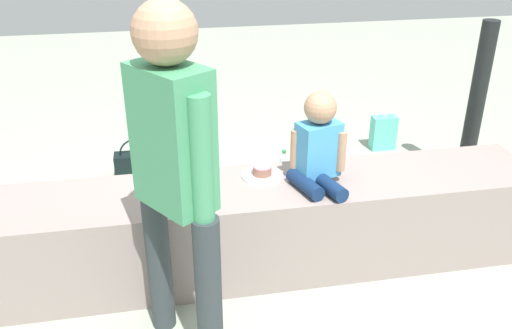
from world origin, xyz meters
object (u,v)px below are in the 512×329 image
Objects in this scene: adult_standing at (174,161)px; gift_bag at (383,132)px; party_cup_red at (408,171)px; child_seated at (318,145)px; water_bottle_far_side at (289,203)px; handbag_black_leather at (137,165)px; water_bottle_near_gift at (284,166)px; cake_plate at (262,173)px.

gift_bag is (1.69, 1.84, -0.78)m from adult_standing.
adult_standing is 2.31m from party_cup_red.
child_seated is 0.81m from water_bottle_far_side.
handbag_black_leather is (-0.94, 0.68, 0.02)m from water_bottle_far_side.
water_bottle_near_gift is 0.71× the size of handbag_black_leather.
handbag_black_leather is (-1.92, -0.17, -0.03)m from gift_bag.
water_bottle_near_gift is (-0.89, -0.36, -0.04)m from gift_bag.
adult_standing is 1.48m from water_bottle_far_side.
gift_bag is at bearing 47.49° from adult_standing.
gift_bag reaches higher than water_bottle_near_gift.
water_bottle_near_gift is 2.16× the size of party_cup_red.
child_seated reaches higher than gift_bag.
handbag_black_leather is at bearing 123.00° from cake_plate.
water_bottle_near_gift is 1.19× the size of water_bottle_far_side.
child_seated is 4.77× the size of party_cup_red.
gift_bag is (0.96, 1.36, -0.57)m from child_seated.
cake_plate is 2.22× the size of party_cup_red.
adult_standing reaches higher than water_bottle_far_side.
cake_plate is 1.02× the size of water_bottle_near_gift.
child_seated is 1.76m from gift_bag.
water_bottle_far_side is (0.25, 0.39, -0.43)m from cake_plate.
party_cup_red is at bearing -91.76° from gift_bag.
child_seated reaches higher than water_bottle_near_gift.
water_bottle_near_gift is 0.89m from party_cup_red.
water_bottle_far_side is at bearing 54.30° from adult_standing.
gift_bag is (1.22, 1.24, -0.38)m from cake_plate.
party_cup_red is 1.93m from handbag_black_leather.
adult_standing is 1.87m from water_bottle_near_gift.
handbag_black_leather reaches higher than party_cup_red.
child_seated is at bearing -138.23° from party_cup_red.
gift_bag is at bearing 5.05° from handbag_black_leather.
water_bottle_far_side is 0.60× the size of handbag_black_leather.
water_bottle_near_gift reaches higher than water_bottle_far_side.
water_bottle_far_side is (0.71, 0.99, -0.83)m from adult_standing.
adult_standing is 0.86m from cake_plate.
adult_standing is at bearing -118.24° from water_bottle_near_gift.
cake_plate reaches higher than water_bottle_far_side.
handbag_black_leather is (-0.23, 1.67, -0.81)m from adult_standing.
cake_plate is 0.63m from water_bottle_far_side.
water_bottle_far_side is (-0.01, 0.51, -0.63)m from child_seated.
cake_plate reaches higher than water_bottle_near_gift.
cake_plate is at bearing -57.00° from handbag_black_leather.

